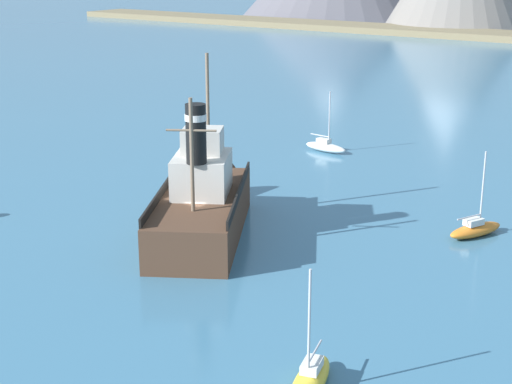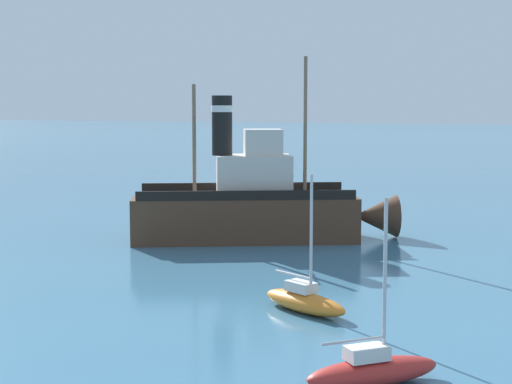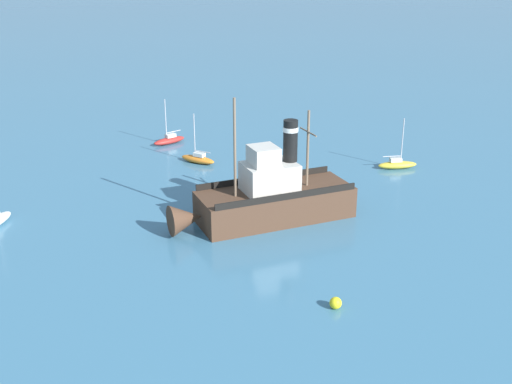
{
  "view_description": "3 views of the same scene",
  "coord_description": "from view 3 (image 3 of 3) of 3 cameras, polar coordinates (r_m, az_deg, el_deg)",
  "views": [
    {
      "loc": [
        26.14,
        -32.23,
        15.45
      ],
      "look_at": [
        2.13,
        2.81,
        2.37
      ],
      "focal_mm": 55.0,
      "sensor_mm": 36.0,
      "label": 1
    },
    {
      "loc": [
        37.84,
        19.36,
        7.18
      ],
      "look_at": [
        -2.29,
        -0.0,
        2.35
      ],
      "focal_mm": 55.0,
      "sensor_mm": 36.0,
      "label": 2
    },
    {
      "loc": [
        -45.83,
        -3.5,
        20.02
      ],
      "look_at": [
        -2.61,
        1.61,
        3.19
      ],
      "focal_mm": 45.0,
      "sensor_mm": 36.0,
      "label": 3
    }
  ],
  "objects": [
    {
      "name": "ground_plane",
      "position": [
        50.14,
        2.18,
        -2.41
      ],
      "size": [
        600.0,
        600.0,
        0.0
      ],
      "primitive_type": "plane",
      "color": "teal"
    },
    {
      "name": "old_tugboat",
      "position": [
        49.27,
        1.08,
        -0.53
      ],
      "size": [
        10.06,
        14.18,
        9.9
      ],
      "color": "#4C3323",
      "rests_on": "ground"
    },
    {
      "name": "sailboat_yellow",
      "position": [
        62.74,
        12.44,
        2.43
      ],
      "size": [
        2.04,
        3.96,
        4.9
      ],
      "color": "gold",
      "rests_on": "ground"
    },
    {
      "name": "sailboat_orange",
      "position": [
        63.13,
        -5.19,
        2.97
      ],
      "size": [
        2.54,
        3.92,
        4.9
      ],
      "color": "orange",
      "rests_on": "ground"
    },
    {
      "name": "sailboat_red",
      "position": [
        69.67,
        -7.72,
        4.61
      ],
      "size": [
        3.54,
        3.38,
        4.9
      ],
      "color": "#B22823",
      "rests_on": "ground"
    },
    {
      "name": "mooring_buoy",
      "position": [
        38.48,
        7.09,
        -9.76
      ],
      "size": [
        0.73,
        0.73,
        0.73
      ],
      "primitive_type": "sphere",
      "color": "yellow",
      "rests_on": "ground"
    }
  ]
}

